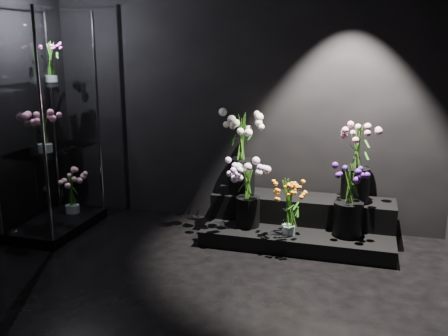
% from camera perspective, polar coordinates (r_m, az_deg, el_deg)
% --- Properties ---
extents(floor, '(4.00, 4.00, 0.00)m').
position_cam_1_polar(floor, '(3.56, -6.28, -16.45)').
color(floor, black).
rests_on(floor, ground).
extents(wall_back, '(4.00, 0.00, 4.00)m').
position_cam_1_polar(wall_back, '(5.00, 2.06, 9.36)').
color(wall_back, black).
rests_on(wall_back, floor).
extents(display_riser, '(1.72, 0.77, 0.38)m').
position_cam_1_polar(display_riser, '(4.81, 8.67, -6.16)').
color(display_riser, black).
rests_on(display_riser, floor).
extents(display_case, '(0.58, 0.96, 2.11)m').
position_cam_1_polar(display_case, '(5.03, -19.42, 4.67)').
color(display_case, black).
rests_on(display_case, floor).
extents(bouquet_orange_bells, '(0.27, 0.27, 0.51)m').
position_cam_1_polar(bouquet_orange_bells, '(4.46, 7.47, -4.28)').
color(bouquet_orange_bells, white).
rests_on(bouquet_orange_bells, display_riser).
extents(bouquet_lilac, '(0.46, 0.46, 0.61)m').
position_cam_1_polar(bouquet_lilac, '(4.60, 2.77, -2.37)').
color(bouquet_lilac, black).
rests_on(bouquet_lilac, display_riser).
extents(bouquet_purple, '(0.40, 0.40, 0.65)m').
position_cam_1_polar(bouquet_purple, '(4.51, 14.11, -3.32)').
color(bouquet_purple, black).
rests_on(bouquet_purple, display_riser).
extents(bouquet_cream_roses, '(0.52, 0.52, 0.78)m').
position_cam_1_polar(bouquet_cream_roses, '(4.80, 2.06, 2.46)').
color(bouquet_cream_roses, black).
rests_on(bouquet_cream_roses, display_riser).
extents(bouquet_pink_roses, '(0.48, 0.48, 0.73)m').
position_cam_1_polar(bouquet_pink_roses, '(4.67, 14.93, 1.08)').
color(bouquet_pink_roses, black).
rests_on(bouquet_pink_roses, display_riser).
extents(bouquet_case_pink, '(0.36, 0.36, 0.39)m').
position_cam_1_polar(bouquet_case_pink, '(4.89, -19.90, 4.06)').
color(bouquet_case_pink, white).
rests_on(bouquet_case_pink, display_case).
extents(bouquet_case_magenta, '(0.28, 0.28, 0.38)m').
position_cam_1_polar(bouquet_case_magenta, '(5.13, -19.26, 11.47)').
color(bouquet_case_magenta, white).
rests_on(bouquet_case_magenta, display_case).
extents(bouquet_case_base_pink, '(0.36, 0.36, 0.43)m').
position_cam_1_polar(bouquet_case_base_pink, '(5.37, -17.06, -2.57)').
color(bouquet_case_base_pink, white).
rests_on(bouquet_case_base_pink, display_case).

